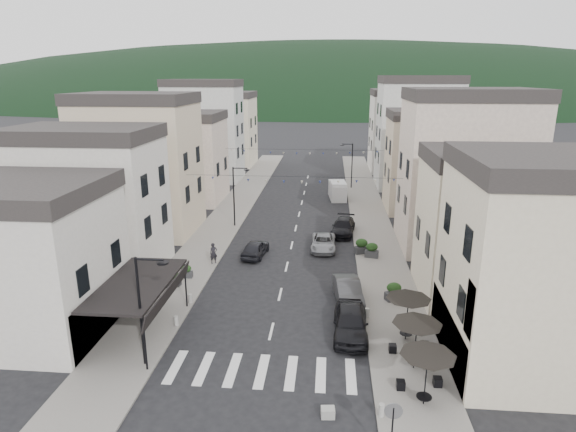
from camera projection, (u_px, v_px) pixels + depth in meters
name	position (u px, v px, depth m)	size (l,w,h in m)	color
ground	(256.00, 396.00, 22.53)	(700.00, 700.00, 0.00)	black
sidewalk_left	(233.00, 210.00, 53.74)	(4.00, 76.00, 0.12)	slate
sidewalk_right	(368.00, 213.00, 52.48)	(4.00, 76.00, 0.12)	slate
hill_backdrop	(326.00, 99.00, 309.38)	(640.00, 360.00, 70.00)	black
boutique_building	(0.00, 266.00, 27.49)	(12.00, 8.00, 8.00)	beige
bistro_building	(557.00, 275.00, 23.73)	(10.00, 8.00, 10.00)	beige
boutique_awning	(141.00, 285.00, 27.04)	(3.77, 7.50, 3.28)	black
buildings_row_left	(184.00, 147.00, 58.13)	(10.20, 54.16, 14.00)	beige
buildings_row_right	(430.00, 150.00, 54.53)	(10.20, 54.16, 14.50)	beige
cafe_terrace	(417.00, 329.00, 23.90)	(2.50, 8.10, 2.53)	black
streetlamp_left_near	(145.00, 301.00, 23.89)	(1.70, 0.56, 6.00)	black
streetlamp_left_far	(236.00, 190.00, 46.84)	(1.70, 0.56, 6.00)	black
streetlamp_right_far	(350.00, 161.00, 63.07)	(1.70, 0.56, 6.00)	black
traffic_sign	(393.00, 421.00, 18.15)	(0.70, 0.07, 2.70)	black
bollards	(270.00, 329.00, 27.67)	(11.66, 10.26, 0.60)	gray
bunting_near	(293.00, 180.00, 41.98)	(19.00, 0.28, 0.62)	black
bunting_far	(303.00, 152.00, 57.28)	(19.00, 0.28, 0.62)	black
parked_car_a	(351.00, 322.00, 27.65)	(1.95, 4.84, 1.65)	black
parked_car_b	(348.00, 291.00, 31.78)	(1.58, 4.52, 1.49)	#343437
parked_car_c	(323.00, 242.00, 41.45)	(2.06, 4.47, 1.24)	#92939A
parked_car_d	(343.00, 227.00, 45.45)	(1.97, 4.86, 1.41)	black
parked_car_e	(255.00, 248.00, 39.86)	(1.62, 4.02, 1.37)	black
delivery_van	(338.00, 190.00, 58.51)	(2.25, 4.75, 2.20)	silver
pedestrian_a	(214.00, 253.00, 37.99)	(0.61, 0.40, 1.67)	black
pedestrian_b	(164.00, 276.00, 33.60)	(0.84, 0.65, 1.72)	black
concrete_block_b	(328.00, 413.00, 21.11)	(0.60, 0.45, 0.45)	gray
planter_la	(174.00, 279.00, 34.03)	(1.00, 0.65, 1.04)	#29292B
planter_lb	(186.00, 271.00, 35.42)	(0.92, 0.56, 0.99)	#303133
planter_ra	(394.00, 292.00, 31.80)	(1.25, 1.01, 1.23)	#2E2F31
planter_rb	(372.00, 250.00, 39.37)	(1.19, 0.82, 1.22)	#333335
planter_rc	(361.00, 246.00, 40.20)	(1.29, 0.98, 1.28)	#2D2E30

